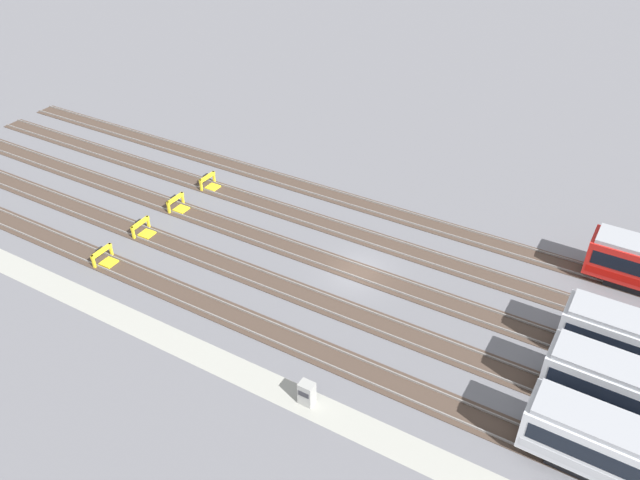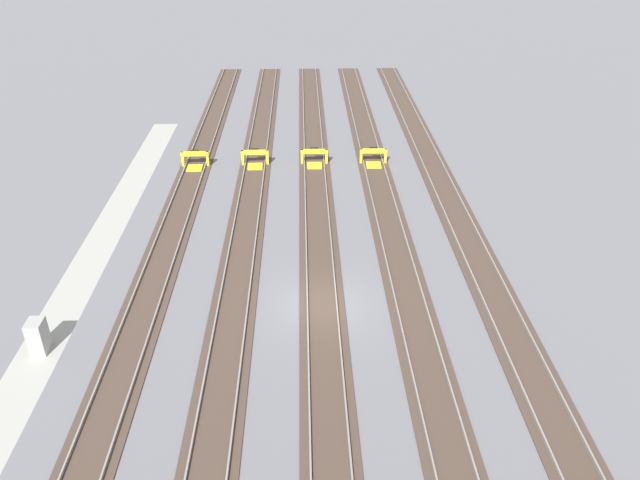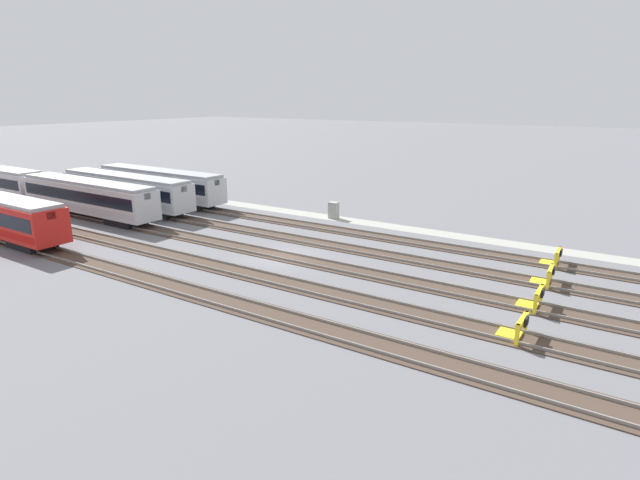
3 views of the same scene
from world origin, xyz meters
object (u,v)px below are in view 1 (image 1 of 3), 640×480
Objects in this scene: bumper_stop_near_inner_track at (143,229)px; electrical_cabinet at (307,393)px; bumper_stop_nearest_track at (105,257)px; bumper_stop_far_inner_track at (210,183)px; bumper_stop_middle_track at (178,204)px.

electrical_cabinet reaches higher than bumper_stop_near_inner_track.
bumper_stop_nearest_track is 13.04m from bumper_stop_far_inner_track.
bumper_stop_nearest_track is 1.25× the size of electrical_cabinet.
bumper_stop_near_inner_track is 8.68m from bumper_stop_far_inner_track.
bumper_stop_far_inner_track is at bearing 90.12° from bumper_stop_near_inner_track.
electrical_cabinet reaches higher than bumper_stop_far_inner_track.
bumper_stop_middle_track is 24.16m from electrical_cabinet.
bumper_stop_far_inner_track is at bearing 89.57° from bumper_stop_middle_track.
electrical_cabinet is at bearing -39.37° from bumper_stop_far_inner_track.
bumper_stop_middle_track is at bearing 90.67° from bumper_stop_near_inner_track.
bumper_stop_middle_track is 4.34m from bumper_stop_far_inner_track.
bumper_stop_near_inner_track is at bearing -89.33° from bumper_stop_middle_track.
electrical_cabinet is (20.58, -8.22, 0.29)m from bumper_stop_near_inner_track.
bumper_stop_near_inner_track is 4.34m from bumper_stop_middle_track.
electrical_cabinet is at bearing -31.34° from bumper_stop_middle_track.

